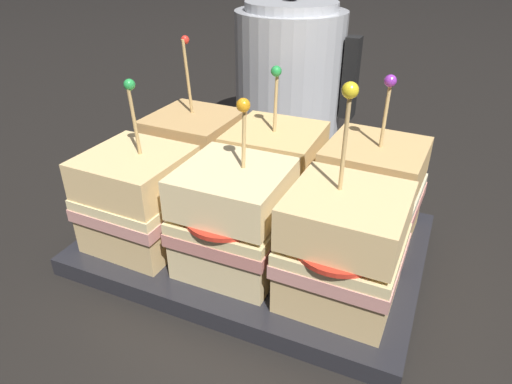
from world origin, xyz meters
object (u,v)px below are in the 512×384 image
at_px(sandwich_back_center, 274,173).
at_px(sandwich_back_right, 371,191).
at_px(sandwich_front_center, 233,219).
at_px(sandwich_front_left, 139,199).
at_px(serving_platter, 256,243).
at_px(sandwich_back_left, 195,157).
at_px(kettle_steel, 290,75).
at_px(sandwich_front_right, 343,248).

bearing_deg(sandwich_back_center, sandwich_back_right, 1.76).
height_order(sandwich_front_center, sandwich_back_right, sandwich_back_right).
height_order(sandwich_front_left, sandwich_back_center, sandwich_front_left).
height_order(sandwich_front_center, sandwich_back_center, sandwich_back_center).
relative_size(serving_platter, sandwich_front_center, 2.07).
bearing_deg(sandwich_back_right, sandwich_back_left, -179.77).
height_order(serving_platter, sandwich_front_center, sandwich_front_center).
distance_m(sandwich_front_left, kettle_steel, 0.35).
distance_m(sandwich_front_center, kettle_steel, 0.36).
bearing_deg(sandwich_back_center, sandwich_front_right, -44.95).
relative_size(sandwich_back_left, sandwich_back_center, 1.11).
height_order(sandwich_front_left, sandwich_back_right, same).
xyz_separation_m(sandwich_back_center, kettle_steel, (-0.08, 0.25, 0.03)).
distance_m(sandwich_back_right, kettle_steel, 0.31).
xyz_separation_m(serving_platter, sandwich_back_center, (-0.00, 0.05, 0.06)).
bearing_deg(sandwich_back_left, sandwich_back_center, -1.35).
relative_size(sandwich_front_center, sandwich_back_center, 0.97).
height_order(sandwich_front_center, sandwich_front_right, sandwich_front_right).
bearing_deg(sandwich_front_center, sandwich_front_right, -1.82).
relative_size(sandwich_back_left, kettle_steel, 0.80).
bearing_deg(sandwich_front_left, sandwich_back_left, 88.49).
relative_size(serving_platter, kettle_steel, 1.45).
relative_size(sandwich_front_left, sandwich_back_left, 0.91).
relative_size(sandwich_back_center, sandwich_back_right, 0.99).
bearing_deg(kettle_steel, sandwich_back_center, -72.92).
height_order(sandwich_front_center, kettle_steel, kettle_steel).
bearing_deg(serving_platter, sandwich_front_right, -27.05).
distance_m(sandwich_front_right, sandwich_back_center, 0.14).
bearing_deg(serving_platter, sandwich_back_left, 152.52).
relative_size(sandwich_front_left, sandwich_back_center, 1.01).
height_order(sandwich_front_left, sandwich_front_right, sandwich_front_right).
height_order(sandwich_front_center, sandwich_back_left, sandwich_back_left).
bearing_deg(serving_platter, sandwich_back_right, 27.25).
distance_m(sandwich_front_right, kettle_steel, 0.39).
bearing_deg(sandwich_back_center, kettle_steel, 107.08).
relative_size(sandwich_front_right, kettle_steel, 0.81).
bearing_deg(sandwich_front_right, sandwich_back_center, 135.05).
bearing_deg(sandwich_front_center, sandwich_front_left, -178.05).
relative_size(sandwich_back_left, sandwich_back_right, 1.10).
bearing_deg(sandwich_front_left, sandwich_front_center, 1.95).
xyz_separation_m(serving_platter, kettle_steel, (-0.08, 0.30, 0.09)).
height_order(sandwich_front_right, sandwich_back_center, sandwich_front_right).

